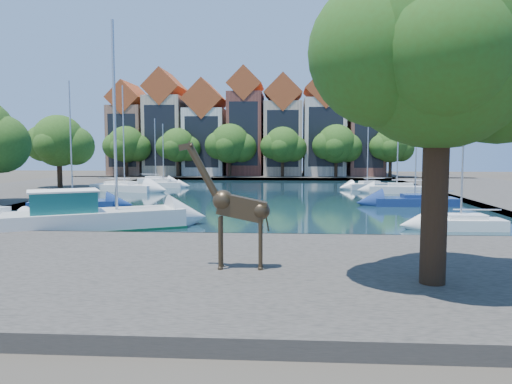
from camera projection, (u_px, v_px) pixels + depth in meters
ground at (230, 242)px, 25.24m from camera, size 160.00×160.00×0.00m
water_basin at (259, 196)px, 49.09m from camera, size 38.00×50.00×0.08m
near_quay at (207, 272)px, 18.26m from camera, size 50.00×14.00×0.50m
far_quay at (271, 176)px, 80.88m from camera, size 60.00×16.00×0.50m
left_quay at (14, 193)px, 50.71m from camera, size 14.00×52.00×0.50m
plane_tree at (443, 52)px, 15.12m from camera, size 8.32×6.40×10.62m
townhouse_west_end at (131, 132)px, 81.76m from camera, size 5.44×9.18×14.93m
townhouse_west_mid at (167, 127)px, 81.29m from camera, size 5.94×9.18×16.79m
townhouse_west_inner at (206, 132)px, 80.94m from camera, size 6.43×9.18×15.15m
townhouse_center at (246, 126)px, 80.42m from camera, size 5.44×9.18×16.93m
townhouse_east_inner at (283, 130)px, 80.09m from camera, size 5.94×9.18×15.79m
townhouse_east_mid at (324, 127)px, 79.63m from camera, size 6.43×9.18×16.65m
townhouse_east_end at (365, 134)px, 79.29m from camera, size 5.44×9.18×14.43m
far_tree_far_west at (127, 146)px, 76.41m from camera, size 7.28×5.60×7.68m
far_tree_west at (178, 146)px, 75.90m from camera, size 6.76×5.20×7.36m
far_tree_mid_west at (230, 145)px, 75.35m from camera, size 7.80×6.00×8.00m
far_tree_mid_east at (283, 146)px, 74.84m from camera, size 7.02×5.40×7.52m
far_tree_east at (337, 145)px, 74.31m from camera, size 7.54×5.80×7.84m
far_tree_far_east at (391, 146)px, 73.80m from camera, size 6.76×5.20×7.36m
side_tree_left_far at (60, 143)px, 54.03m from camera, size 7.28×5.60×7.88m
giraffe_statue at (235, 207)px, 17.53m from camera, size 3.11×0.57×4.46m
motorsailer at (90, 215)px, 28.28m from camera, size 9.97×7.13×11.89m
sailboat_left_b at (73, 202)px, 38.66m from camera, size 6.66×3.66×9.80m
sailboat_left_c at (125, 186)px, 54.59m from camera, size 7.79×4.62×11.45m
sailboat_left_d at (164, 183)px, 59.64m from camera, size 4.39×1.61×7.58m
sailboat_left_e at (156, 179)px, 67.30m from camera, size 4.77×2.12×8.66m
sailboat_right_a at (461, 221)px, 28.70m from camera, size 4.87×1.77×10.00m
sailboat_right_b at (415, 199)px, 40.79m from camera, size 6.69×2.52×10.69m
sailboat_right_c at (397, 188)px, 52.03m from camera, size 5.87×2.57×10.50m
sailboat_right_d at (367, 185)px, 57.56m from camera, size 5.31×3.58×7.18m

